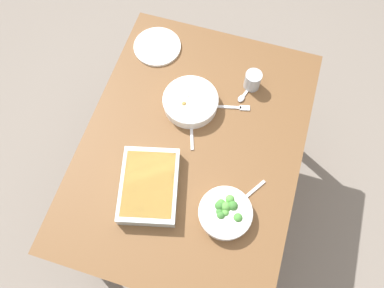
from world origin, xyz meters
The scene contains 11 objects.
ground_plane centered at (0.00, 0.00, 0.00)m, with size 6.00×6.00×0.00m, color slate.
dining_table centered at (0.00, 0.00, 0.65)m, with size 1.20×0.90×0.74m.
stew_bowl centered at (0.17, 0.06, 0.77)m, with size 0.24×0.24×0.06m.
broccoli_bowl centered at (-0.25, -0.21, 0.77)m, with size 0.21×0.21×0.07m.
baking_dish centered at (-0.23, 0.10, 0.77)m, with size 0.34×0.29×0.06m.
drink_cup centered at (0.35, -0.17, 0.78)m, with size 0.07×0.07×0.08m.
side_plate centered at (0.42, 0.30, 0.75)m, with size 0.22×0.22×0.01m, color white.
spoon_by_stew centered at (0.08, 0.03, 0.74)m, with size 0.17×0.07×0.01m.
spoon_by_broccoli centered at (-0.17, -0.26, 0.74)m, with size 0.16×0.11×0.01m.
spoon_spare centered at (0.31, -0.16, 0.74)m, with size 0.17×0.07×0.01m.
fork_on_table centered at (0.22, -0.12, 0.74)m, with size 0.06×0.18×0.01m.
Camera 1 is at (-0.59, -0.18, 2.16)m, focal length 34.94 mm.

